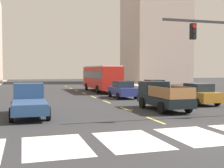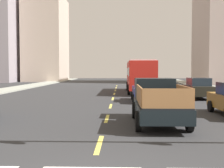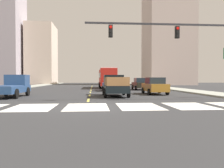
# 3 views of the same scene
# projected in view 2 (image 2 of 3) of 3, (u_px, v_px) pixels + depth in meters

# --- Properties ---
(lane_dash_0) EXTENTS (0.16, 2.40, 0.01)m
(lane_dash_0) POSITION_uv_depth(u_px,v_px,m) (99.00, 144.00, 9.41)
(lane_dash_0) COLOR #DFCF51
(lane_dash_0) RESTS_ON ground
(lane_dash_1) EXTENTS (0.16, 2.40, 0.01)m
(lane_dash_1) POSITION_uv_depth(u_px,v_px,m) (107.00, 119.00, 14.40)
(lane_dash_1) COLOR #DFCF51
(lane_dash_1) RESTS_ON ground
(lane_dash_2) EXTENTS (0.16, 2.40, 0.01)m
(lane_dash_2) POSITION_uv_depth(u_px,v_px,m) (111.00, 106.00, 19.39)
(lane_dash_2) COLOR #DFCF51
(lane_dash_2) RESTS_ON ground
(lane_dash_3) EXTENTS (0.16, 2.40, 0.01)m
(lane_dash_3) POSITION_uv_depth(u_px,v_px,m) (113.00, 99.00, 24.38)
(lane_dash_3) COLOR #DFCF51
(lane_dash_3) RESTS_ON ground
(lane_dash_4) EXTENTS (0.16, 2.40, 0.01)m
(lane_dash_4) POSITION_uv_depth(u_px,v_px,m) (114.00, 94.00, 29.38)
(lane_dash_4) COLOR #DFCF51
(lane_dash_4) RESTS_ON ground
(lane_dash_5) EXTENTS (0.16, 2.40, 0.01)m
(lane_dash_5) POSITION_uv_depth(u_px,v_px,m) (115.00, 90.00, 34.37)
(lane_dash_5) COLOR #DFCF51
(lane_dash_5) RESTS_ON ground
(lane_dash_6) EXTENTS (0.16, 2.40, 0.01)m
(lane_dash_6) POSITION_uv_depth(u_px,v_px,m) (116.00, 88.00, 39.36)
(lane_dash_6) COLOR #DFCF51
(lane_dash_6) RESTS_ON ground
(lane_dash_7) EXTENTS (0.16, 2.40, 0.01)m
(lane_dash_7) POSITION_uv_depth(u_px,v_px,m) (117.00, 86.00, 44.35)
(lane_dash_7) COLOR #DFCF51
(lane_dash_7) RESTS_ON ground
(pickup_stakebed) EXTENTS (2.18, 5.20, 1.96)m
(pickup_stakebed) POSITION_uv_depth(u_px,v_px,m) (157.00, 102.00, 13.30)
(pickup_stakebed) COLOR black
(pickup_stakebed) RESTS_ON ground
(city_bus) EXTENTS (2.72, 10.80, 3.32)m
(city_bus) POSITION_uv_depth(u_px,v_px,m) (140.00, 74.00, 31.10)
(city_bus) COLOR red
(city_bus) RESTS_ON ground
(sedan_far) EXTENTS (2.02, 4.40, 1.72)m
(sedan_far) POSITION_uv_depth(u_px,v_px,m) (145.00, 90.00, 22.21)
(sedan_far) COLOR navy
(sedan_far) RESTS_ON ground
(sedan_near_right) EXTENTS (2.02, 4.40, 1.72)m
(sedan_near_right) POSITION_uv_depth(u_px,v_px,m) (198.00, 88.00, 24.58)
(sedan_near_right) COLOR black
(sedan_near_right) RESTS_ON ground
(block_mid_right) EXTENTS (7.76, 11.10, 17.82)m
(block_mid_right) POSITION_uv_depth(u_px,v_px,m) (46.00, 39.00, 63.23)
(block_mid_right) COLOR beige
(block_mid_right) RESTS_ON ground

